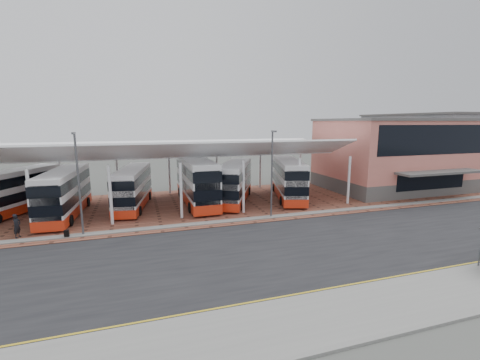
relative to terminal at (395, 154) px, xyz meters
The scene contains 20 objects.
ground 27.29m from the terminal, 148.81° to the right, with size 140.00×140.00×0.00m, color #444742.
road 27.81m from the terminal, 147.03° to the right, with size 120.00×14.00×0.02m, color black.
forecourt 21.52m from the terminal, behind, with size 72.00×16.00×0.06m, color brown.
sidewalk 32.79m from the terminal, 135.10° to the right, with size 120.00×4.00×0.14m, color slate.
north_kerb 24.69m from the terminal, 161.44° to the right, with size 120.00×0.80×0.14m, color slate.
yellow_line_near 31.44m from the terminal, 137.71° to the right, with size 120.00×0.12×0.01m, color gold.
yellow_line_far 31.24m from the terminal, 138.12° to the right, with size 120.00×0.12×0.01m, color gold.
canopy 29.02m from the terminal, behind, with size 37.00×11.63×7.07m.
terminal is the anchor object (origin of this frame).
warehouse 26.96m from the terminal, 21.96° to the left, with size 30.50×20.50×10.25m.
lamp_west 37.78m from the terminal, 168.32° to the right, with size 0.16×0.90×8.07m.
lamp_east 22.35m from the terminal, 159.99° to the right, with size 0.16×0.90×8.07m.
bus_0 44.21m from the terminal, behind, with size 6.69×10.24×4.23m.
bus_1 39.42m from the terminal, behind, with size 3.18×10.69×4.35m.
bus_2 33.35m from the terminal, behind, with size 4.01×10.19×4.10m.
bus_3 26.77m from the terminal, behind, with size 3.01×11.81×4.86m.
bus_4 22.62m from the terminal, behind, with size 6.72×10.52×4.33m.
bus_5 16.30m from the terminal, behind, with size 5.56×11.08×4.46m.
pedestrian 42.39m from the terminal, behind, with size 0.68×0.44×1.86m, color black.
suitcase 39.16m from the terminal, 168.26° to the right, with size 0.35×0.25×0.60m, color black.
Camera 1 is at (-9.55, -20.36, 8.79)m, focal length 24.00 mm.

